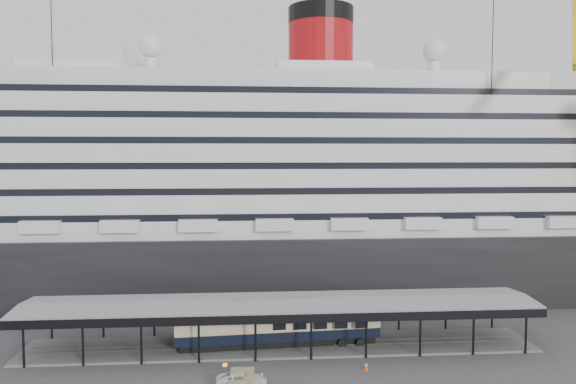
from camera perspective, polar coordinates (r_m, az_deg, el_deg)
The scene contains 8 objects.
ground at distance 59.75m, azimuth -0.40°, elevation -17.02°, with size 200.00×200.00×0.00m, color #3D3D3F.
cruise_ship at distance 87.83m, azimuth -1.86°, elevation 1.93°, with size 130.00×30.00×43.90m.
platform_canopy at distance 63.69m, azimuth -0.73°, elevation -13.44°, with size 56.00×9.18×5.30m.
port_truck at distance 54.27m, azimuth -4.72°, elevation -18.51°, with size 2.16×4.69×1.30m, color white.
pullman_carriage at distance 63.58m, azimuth -0.97°, elevation -13.17°, with size 22.65×4.62×22.08m.
traffic_cone_left at distance 55.95m, azimuth -2.70°, elevation -18.10°, with size 0.50×0.50×0.75m.
traffic_cone_mid at distance 56.07m, azimuth -4.66°, elevation -18.09°, with size 0.44×0.44×0.71m.
traffic_cone_right at distance 58.48m, azimuth 7.94°, elevation -17.09°, with size 0.46×0.46×0.84m.
Camera 1 is at (-3.96, -55.69, 21.28)m, focal length 35.00 mm.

